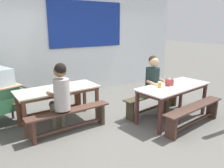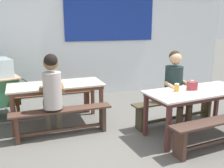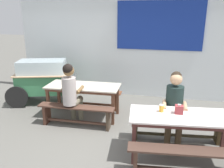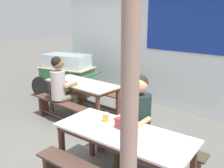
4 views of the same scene
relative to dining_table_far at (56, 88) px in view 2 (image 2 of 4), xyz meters
The scene contains 12 objects.
ground_plane 1.62m from the dining_table_far, 40.85° to the right, with size 40.00×40.00×0.00m, color #62605A.
backdrop_wall 2.33m from the dining_table_far, 58.17° to the left, with size 7.38×0.23×3.08m.
dining_table_far is the anchor object (origin of this frame).
dining_table_near 2.41m from the dining_table_far, 27.85° to the right, with size 1.79×0.92×0.76m.
bench_far_back 0.65m from the dining_table_far, 92.31° to the left, with size 1.60×0.34×0.46m.
bench_far_front 0.64m from the dining_table_far, 87.69° to the right, with size 1.64×0.31×0.46m.
bench_near_back 2.19m from the dining_table_far, 16.43° to the right, with size 1.76×0.45×0.46m.
bench_near_front 2.76m from the dining_table_far, 36.82° to the right, with size 1.74×0.46×0.46m.
person_left_back_turned 0.48m from the dining_table_far, 102.86° to the right, with size 0.40×0.54×1.36m.
person_right_near_table 2.11m from the dining_table_far, 19.18° to the right, with size 0.43×0.59×1.35m.
tissue_box 2.33m from the dining_table_far, 27.55° to the right, with size 0.13×0.12×0.16m.
condiment_jar 2.08m from the dining_table_far, 30.99° to the right, with size 0.08×0.08×0.13m.
Camera 2 is at (-1.49, -3.46, 1.83)m, focal length 40.35 mm.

